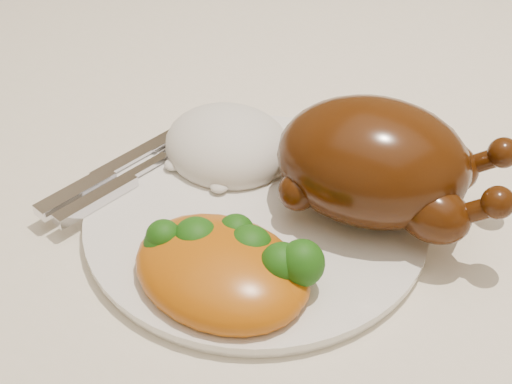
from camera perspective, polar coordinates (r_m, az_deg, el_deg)
The scene contains 7 objects.
dining_table at distance 0.73m, azimuth 17.73°, elevation -4.01°, with size 1.60×0.90×0.76m.
tablecloth at distance 0.68m, azimuth 18.93°, elevation 0.44°, with size 1.73×1.03×0.18m.
dinner_plate at distance 0.56m, azimuth 0.00°, elevation -2.01°, with size 0.26×0.26×0.01m, color white.
roast_chicken at distance 0.54m, azimuth 9.74°, elevation 2.32°, with size 0.20×0.15×0.09m.
rice_mound at distance 0.61m, azimuth -2.29°, elevation 3.69°, with size 0.11×0.10×0.06m.
mac_and_cheese at distance 0.50m, azimuth -2.24°, elevation -6.07°, with size 0.14×0.11×0.06m.
cutlery at distance 0.59m, azimuth -11.72°, elevation 0.86°, with size 0.04×0.17×0.01m.
Camera 1 is at (0.13, -0.53, 1.15)m, focal length 50.00 mm.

